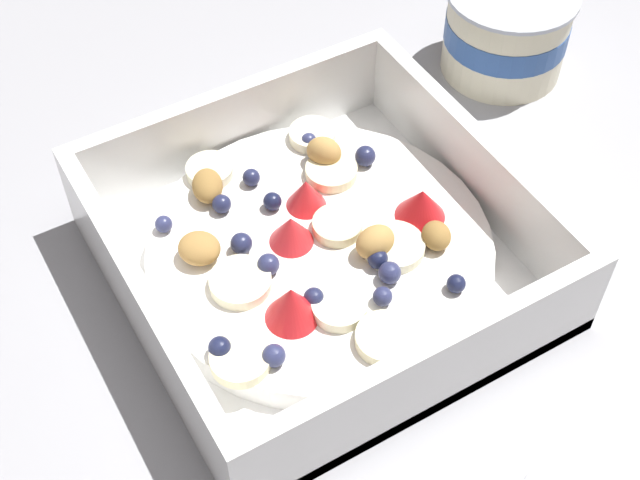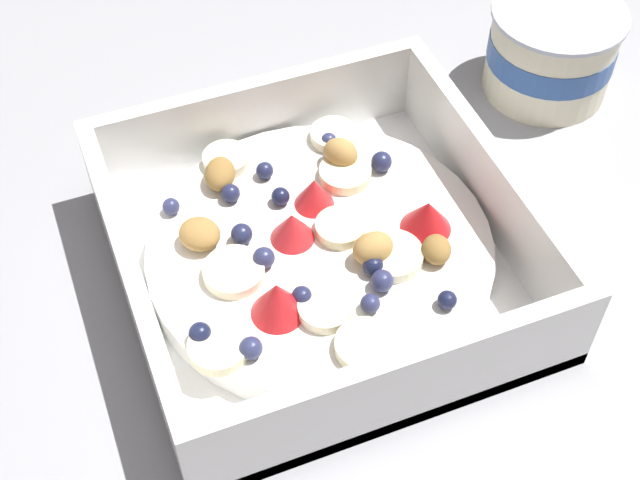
% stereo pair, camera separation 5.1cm
% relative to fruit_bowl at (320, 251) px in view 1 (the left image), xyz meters
% --- Properties ---
extents(ground_plane, '(2.40, 2.40, 0.00)m').
position_rel_fruit_bowl_xyz_m(ground_plane, '(0.01, 0.01, -0.02)').
color(ground_plane, '#9E9EA3').
extents(fruit_bowl, '(0.23, 0.23, 0.06)m').
position_rel_fruit_bowl_xyz_m(fruit_bowl, '(0.00, 0.00, 0.00)').
color(fruit_bowl, white).
rests_on(fruit_bowl, ground).
extents(yogurt_cup, '(0.09, 0.09, 0.07)m').
position_rel_fruit_bowl_xyz_m(yogurt_cup, '(-0.10, 0.21, 0.01)').
color(yogurt_cup, beige).
rests_on(yogurt_cup, ground).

